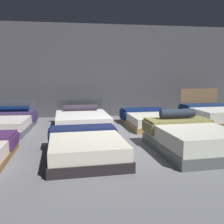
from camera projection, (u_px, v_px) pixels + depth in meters
The scene contains 8 objects.
ground_plane at pixel (128, 140), 6.49m from camera, with size 18.00×18.00×0.02m, color slate.
showroom_back_wall at pixel (107, 71), 9.84m from camera, with size 18.00×0.06×3.50m, color #47474C.
bed_1 at pixel (86, 146), 5.13m from camera, with size 1.58×2.10×0.48m.
bed_2 at pixel (191, 138), 5.51m from camera, with size 1.63×2.18×0.83m.
bed_4 at pixel (5, 122), 7.59m from camera, with size 1.66×2.23×0.76m.
bed_5 at pixel (82, 121), 7.85m from camera, with size 1.70×2.07×0.79m.
bed_6 at pixel (149, 119), 8.19m from camera, with size 1.53×2.17×0.47m.
bed_7 at pixel (213, 115), 8.56m from camera, with size 1.70×2.06×1.11m.
Camera 1 is at (-1.37, -6.17, 1.67)m, focal length 40.96 mm.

